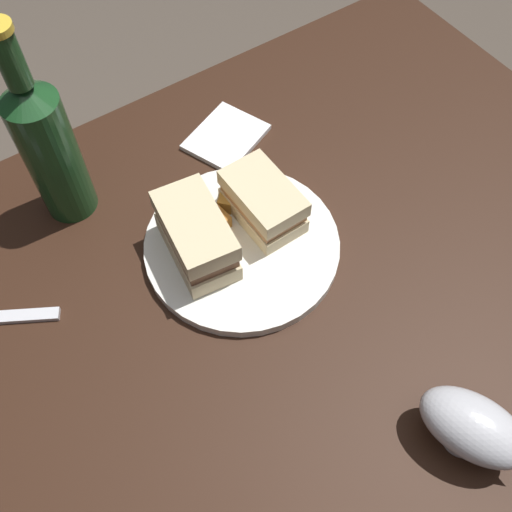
# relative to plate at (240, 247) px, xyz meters

# --- Properties ---
(ground_plane) EXTENTS (6.00, 6.00, 0.00)m
(ground_plane) POSITION_rel_plate_xyz_m (0.00, -0.07, -0.71)
(ground_plane) COLOR #4C4238
(dining_table) EXTENTS (1.11, 0.79, 0.70)m
(dining_table) POSITION_rel_plate_xyz_m (0.00, -0.07, -0.36)
(dining_table) COLOR black
(dining_table) RESTS_ON ground
(plate) EXTENTS (0.26, 0.26, 0.02)m
(plate) POSITION_rel_plate_xyz_m (0.00, 0.00, 0.00)
(plate) COLOR silver
(plate) RESTS_ON dining_table
(sandwich_half_left) EXTENTS (0.07, 0.11, 0.06)m
(sandwich_half_left) POSITION_rel_plate_xyz_m (0.05, 0.02, 0.04)
(sandwich_half_left) COLOR beige
(sandwich_half_left) RESTS_ON plate
(sandwich_half_right) EXTENTS (0.08, 0.13, 0.07)m
(sandwich_half_right) POSITION_rel_plate_xyz_m (-0.05, 0.02, 0.04)
(sandwich_half_right) COLOR beige
(sandwich_half_right) RESTS_ON plate
(potato_wedge_front) EXTENTS (0.03, 0.04, 0.02)m
(potato_wedge_front) POSITION_rel_plate_xyz_m (-0.01, 0.05, 0.02)
(potato_wedge_front) COLOR #AD702D
(potato_wedge_front) RESTS_ON plate
(potato_wedge_middle) EXTENTS (0.05, 0.05, 0.02)m
(potato_wedge_middle) POSITION_rel_plate_xyz_m (0.03, 0.07, 0.02)
(potato_wedge_middle) COLOR gold
(potato_wedge_middle) RESTS_ON plate
(potato_wedge_back) EXTENTS (0.05, 0.03, 0.02)m
(potato_wedge_back) POSITION_rel_plate_xyz_m (-0.05, 0.04, 0.02)
(potato_wedge_back) COLOR #B77F33
(potato_wedge_back) RESTS_ON plate
(potato_wedge_left_edge) EXTENTS (0.04, 0.03, 0.02)m
(potato_wedge_left_edge) POSITION_rel_plate_xyz_m (-0.02, 0.09, 0.02)
(potato_wedge_left_edge) COLOR #AD702D
(potato_wedge_left_edge) RESTS_ON plate
(gravy_boat) EXTENTS (0.11, 0.14, 0.07)m
(gravy_boat) POSITION_rel_plate_xyz_m (0.07, -0.34, 0.04)
(gravy_boat) COLOR #B7B7BC
(gravy_boat) RESTS_ON dining_table
(cider_bottle) EXTENTS (0.07, 0.07, 0.29)m
(cider_bottle) POSITION_rel_plate_xyz_m (-0.15, 0.19, 0.11)
(cider_bottle) COLOR #19421E
(cider_bottle) RESTS_ON dining_table
(napkin) EXTENTS (0.14, 0.13, 0.01)m
(napkin) POSITION_rel_plate_xyz_m (0.09, 0.18, -0.00)
(napkin) COLOR white
(napkin) RESTS_ON dining_table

